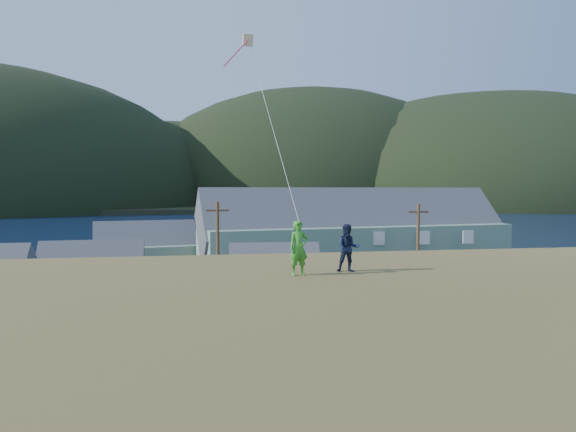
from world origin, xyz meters
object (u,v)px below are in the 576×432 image
object	(u,v)px
lodge	(355,236)
shed_white	(275,276)
shed_palegreen_far	(146,251)
kite_flyer_green	(299,248)
shed_palegreen_near	(92,274)
kite_flyer_navy	(348,248)
wharf	(168,256)

from	to	relation	value
lodge	shed_white	distance (m)	16.04
lodge	shed_palegreen_far	distance (m)	24.19
lodge	kite_flyer_green	xyz separation A→B (m)	(-14.04, -39.23, 3.37)
kite_flyer_green	lodge	bearing A→B (deg)	56.47
shed_palegreen_near	kite_flyer_navy	distance (m)	34.51
lodge	shed_white	bearing A→B (deg)	-141.39
shed_white	shed_palegreen_far	bearing A→B (deg)	130.99
shed_white	kite_flyer_navy	size ratio (longest dim) A/B	5.07
kite_flyer_navy	shed_palegreen_far	bearing A→B (deg)	115.95
shed_white	shed_palegreen_far	xyz separation A→B (m)	(-12.67, 16.79, 0.49)
wharf	shed_white	distance (m)	32.65
kite_flyer_green	kite_flyer_navy	size ratio (longest dim) A/B	1.10
wharf	shed_palegreen_far	bearing A→B (deg)	-96.36
shed_white	lodge	bearing A→B (deg)	50.68
lodge	shed_palegreen_far	xyz separation A→B (m)	(-23.55, 5.23, -1.79)
lodge	kite_flyer_green	world-z (taller)	lodge
lodge	kite_flyer_green	bearing A→B (deg)	-117.80
lodge	shed_palegreen_near	world-z (taller)	lodge
lodge	shed_palegreen_far	world-z (taller)	lodge
lodge	shed_palegreen_far	size ratio (longest dim) A/B	2.90
wharf	shed_palegreen_far	size ratio (longest dim) A/B	2.09
wharf	shed_white	xyz separation A→B (m)	(11.12, -30.63, 2.00)
wharf	shed_palegreen_near	bearing A→B (deg)	-100.18
kite_flyer_green	shed_palegreen_far	bearing A→B (deg)	88.23
wharf	lodge	xyz separation A→B (m)	(22.01, -19.07, 4.29)
kite_flyer_green	shed_palegreen_near	bearing A→B (deg)	98.56
shed_palegreen_near	shed_white	xyz separation A→B (m)	(16.00, -3.48, -0.02)
lodge	kite_flyer_green	distance (m)	41.80
lodge	kite_flyer_navy	size ratio (longest dim) A/B	21.98
shed_white	kite_flyer_green	distance (m)	28.42
wharf	kite_flyer_navy	bearing A→B (deg)	-80.42
wharf	shed_palegreen_near	distance (m)	27.66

